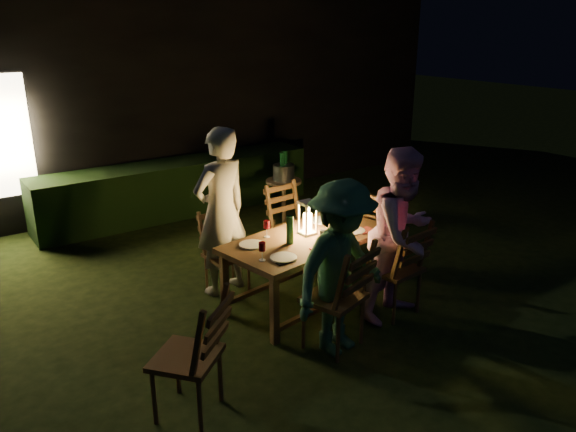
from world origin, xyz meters
TOP-DOWN VIEW (x-y plane):
  - garden_envelope at (-0.01, 6.15)m, footprint 40.00×40.00m
  - dining_table at (-0.62, 0.34)m, footprint 1.86×1.14m
  - chair_near_left at (-0.94, -0.50)m, footprint 0.60×0.62m
  - chair_near_right at (-0.05, -0.35)m, footprint 0.51×0.54m
  - chair_far_left at (-1.19, 1.02)m, footprint 0.43×0.46m
  - chair_far_right at (-0.21, 1.19)m, footprint 0.49×0.52m
  - chair_end at (0.59, 0.54)m, footprint 0.58×0.55m
  - chair_spare at (-2.39, -0.58)m, footprint 0.67×0.68m
  - person_house_side at (-1.20, 1.07)m, footprint 0.71×0.53m
  - person_opp_right at (-0.05, -0.40)m, footprint 0.92×0.77m
  - person_opp_left at (-0.93, -0.55)m, footprint 1.09×0.74m
  - lantern at (-0.58, 0.39)m, footprint 0.16×0.16m
  - plate_far_left at (-1.20, 0.46)m, footprint 0.25×0.25m
  - plate_near_left at (-1.13, 0.03)m, footprint 0.25×0.25m
  - plate_far_right at (-0.22, 0.63)m, footprint 0.25×0.25m
  - plate_near_right at (-0.14, 0.19)m, footprint 0.25×0.25m
  - wineglass_a at (-0.97, 0.56)m, footprint 0.06×0.06m
  - wineglass_b at (-1.31, 0.10)m, footprint 0.06×0.06m
  - wineglass_c at (-0.28, 0.11)m, footprint 0.06×0.06m
  - wineglass_d at (-0.04, 0.61)m, footprint 0.06×0.06m
  - wineglass_e at (-0.67, 0.02)m, footprint 0.06×0.06m
  - bottle_table at (-0.87, 0.30)m, footprint 0.07×0.07m
  - napkin_left at (-0.72, -0.00)m, footprint 0.18×0.14m
  - napkin_right at (-0.03, 0.13)m, footprint 0.18×0.14m
  - phone at (-1.19, -0.06)m, footprint 0.14×0.07m
  - side_table at (0.49, 2.37)m, footprint 0.50×0.50m
  - ice_bucket at (0.49, 2.37)m, footprint 0.30×0.30m
  - bottle_bucket_a at (0.44, 2.33)m, footprint 0.07×0.07m
  - bottle_bucket_b at (0.54, 2.41)m, footprint 0.07×0.07m

SIDE VIEW (x-z plane):
  - chair_far_left at x=-1.19m, z-range -0.18..0.74m
  - chair_far_right at x=-0.21m, z-range -0.20..0.81m
  - chair_near_right at x=-0.05m, z-range -0.20..0.83m
  - chair_spare at x=-2.39m, z-range -0.20..0.83m
  - chair_near_left at x=-0.94m, z-range -0.21..0.85m
  - chair_end at x=0.59m, z-range -0.21..0.86m
  - side_table at x=0.49m, z-range 0.26..0.93m
  - dining_table at x=-0.62m, z-range 0.29..1.01m
  - phone at x=-1.19m, z-range 0.72..0.73m
  - napkin_left at x=-0.72m, z-range 0.72..0.74m
  - napkin_right at x=-0.03m, z-range 0.72..0.74m
  - plate_far_left at x=-1.20m, z-range 0.72..0.74m
  - plate_near_left at x=-1.13m, z-range 0.72..0.74m
  - plate_far_right at x=-0.22m, z-range 0.72..0.74m
  - plate_near_right at x=-0.14m, z-range 0.72..0.74m
  - person_opp_left at x=-0.93m, z-range 0.00..1.57m
  - ice_bucket at x=0.49m, z-range 0.67..0.89m
  - wineglass_a at x=-0.97m, z-range 0.72..0.90m
  - wineglass_b at x=-1.31m, z-range 0.72..0.90m
  - wineglass_c at x=-0.28m, z-range 0.72..0.90m
  - wineglass_d at x=-0.04m, z-range 0.72..0.90m
  - wineglass_e at x=-0.67m, z-range 0.72..0.90m
  - bottle_bucket_a at x=0.44m, z-range 0.67..0.99m
  - bottle_bucket_b at x=0.54m, z-range 0.67..0.99m
  - person_opp_right at x=-0.05m, z-range 0.00..1.70m
  - bottle_table at x=-0.87m, z-range 0.72..1.00m
  - lantern at x=-0.58m, z-range 0.71..1.06m
  - person_house_side at x=-1.20m, z-range 0.00..1.79m
  - garden_envelope at x=-0.01m, z-range -0.02..3.18m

